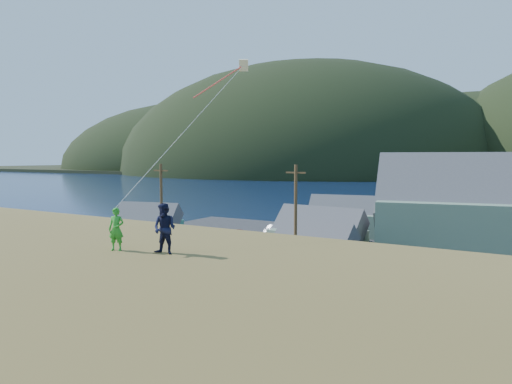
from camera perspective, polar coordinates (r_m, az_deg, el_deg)
ground at (r=32.65m, az=10.36°, el=-14.23°), size 900.00×900.00×0.00m
grass_strip at (r=30.86m, az=9.05°, el=-15.23°), size 110.00×8.00×0.10m
waterfront_lot at (r=48.42m, az=17.33°, el=-8.15°), size 72.00×36.00×0.12m
wharf at (r=71.77m, az=16.81°, el=-3.80°), size 26.00×14.00×0.90m
far_shore at (r=359.42m, az=28.68°, el=2.29°), size 900.00×320.00×2.00m
shed_teal at (r=55.59m, az=-13.57°, el=-4.15°), size 8.72×6.93×6.06m
shed_palegreen_near at (r=45.99m, az=7.69°, el=-5.57°), size 9.55×6.53×6.56m
shed_white at (r=40.55m, az=7.04°, el=-7.28°), size 7.77×5.65×5.74m
shed_palegreen_far at (r=61.85m, az=11.07°, el=-3.07°), size 10.36×6.94×6.46m
utility_poles at (r=33.91m, az=6.58°, el=-5.01°), size 30.91×0.24×9.72m
parked_cars at (r=55.62m, az=8.43°, el=-5.55°), size 25.97×12.11×1.54m
kite_flyer_green at (r=16.19m, az=-17.07°, el=-4.46°), size 0.63×0.53×1.46m
kite_flyer_navy at (r=15.20m, az=-11.35°, el=-4.52°), size 0.89×0.74×1.66m
kite_rig at (r=23.13m, az=-2.22°, el=15.07°), size 0.93×4.66×10.72m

